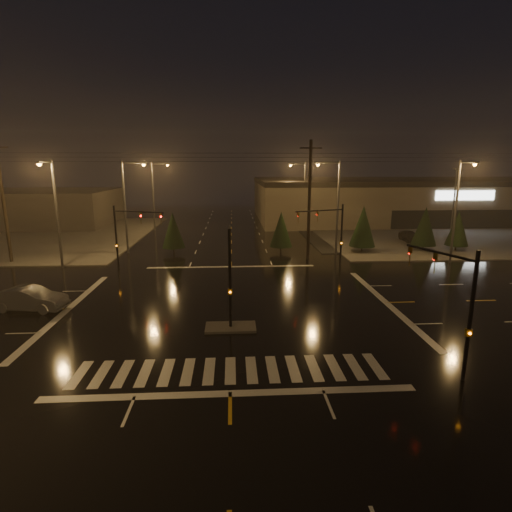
{
  "coord_description": "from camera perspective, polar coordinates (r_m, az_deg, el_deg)",
  "views": [
    {
      "loc": [
        0.19,
        -26.28,
        9.43
      ],
      "look_at": [
        1.88,
        2.25,
        3.0
      ],
      "focal_mm": 28.0,
      "sensor_mm": 36.0,
      "label": 1
    }
  ],
  "objects": [
    {
      "name": "ground",
      "position": [
        27.93,
        -3.62,
        -7.09
      ],
      "size": [
        140.0,
        140.0,
        0.0
      ],
      "primitive_type": "plane",
      "color": "black",
      "rests_on": "ground"
    },
    {
      "name": "sidewalk_ne",
      "position": [
        64.37,
        24.27,
        3.19
      ],
      "size": [
        36.0,
        36.0,
        0.12
      ],
      "primitive_type": "cube",
      "color": "#43413C",
      "rests_on": "ground"
    },
    {
      "name": "sidewalk_nw",
      "position": [
        64.56,
        -31.26,
        2.48
      ],
      "size": [
        36.0,
        36.0,
        0.12
      ],
      "primitive_type": "cube",
      "color": "#43413C",
      "rests_on": "ground"
    },
    {
      "name": "median_island",
      "position": [
        24.17,
        -3.64,
        -10.12
      ],
      "size": [
        3.0,
        1.6,
        0.15
      ],
      "primitive_type": "cube",
      "color": "#43413C",
      "rests_on": "ground"
    },
    {
      "name": "crosswalk",
      "position": [
        19.69,
        -3.68,
        -15.96
      ],
      "size": [
        15.0,
        2.6,
        0.01
      ],
      "primitive_type": "cube",
      "color": "beige",
      "rests_on": "ground"
    },
    {
      "name": "stop_bar_near",
      "position": [
        17.96,
        -3.71,
        -19.01
      ],
      "size": [
        16.0,
        0.5,
        0.01
      ],
      "primitive_type": "cube",
      "color": "beige",
      "rests_on": "ground"
    },
    {
      "name": "stop_bar_far",
      "position": [
        38.46,
        -3.58,
        -1.53
      ],
      "size": [
        16.0,
        0.5,
        0.01
      ],
      "primitive_type": "cube",
      "color": "beige",
      "rests_on": "ground"
    },
    {
      "name": "parking_lot",
      "position": [
        65.16,
        28.98,
        2.8
      ],
      "size": [
        50.0,
        24.0,
        0.08
      ],
      "primitive_type": "cube",
      "color": "black",
      "rests_on": "ground"
    },
    {
      "name": "retail_building",
      "position": [
        80.41,
        22.48,
        7.74
      ],
      "size": [
        60.2,
        28.3,
        7.2
      ],
      "color": "#6C5B4D",
      "rests_on": "ground"
    },
    {
      "name": "commercial_block",
      "position": [
        77.11,
        -30.72,
        5.98
      ],
      "size": [
        30.0,
        18.0,
        5.6
      ],
      "primitive_type": "cube",
      "color": "#3C3635",
      "rests_on": "ground"
    },
    {
      "name": "signal_mast_median",
      "position": [
        23.9,
        -3.76,
        -1.1
      ],
      "size": [
        0.25,
        4.59,
        6.0
      ],
      "color": "black",
      "rests_on": "ground"
    },
    {
      "name": "signal_mast_ne",
      "position": [
        38.01,
        10.84,
        3.92
      ],
      "size": [
        4.84,
        1.86,
        6.0
      ],
      "color": "black",
      "rests_on": "ground"
    },
    {
      "name": "signal_mast_nw",
      "position": [
        38.11,
        -18.12,
        3.54
      ],
      "size": [
        4.84,
        1.86,
        6.0
      ],
      "color": "black",
      "rests_on": "ground"
    },
    {
      "name": "signal_mast_se",
      "position": [
        20.17,
        26.74,
        -5.2
      ],
      "size": [
        1.55,
        3.87,
        6.0
      ],
      "color": "black",
      "rests_on": "ground"
    },
    {
      "name": "streetlight_1",
      "position": [
        45.87,
        -17.9,
        7.54
      ],
      "size": [
        2.77,
        0.32,
        10.0
      ],
      "color": "#38383A",
      "rests_on": "ground"
    },
    {
      "name": "streetlight_2",
      "position": [
        61.46,
        -14.23,
        8.91
      ],
      "size": [
        2.77,
        0.32,
        10.0
      ],
      "color": "#38383A",
      "rests_on": "ground"
    },
    {
      "name": "streetlight_3",
      "position": [
        43.84,
        11.24,
        7.69
      ],
      "size": [
        2.77,
        0.32,
        10.0
      ],
      "color": "#38383A",
      "rests_on": "ground"
    },
    {
      "name": "streetlight_4",
      "position": [
        63.35,
        6.69,
        9.31
      ],
      "size": [
        2.77,
        0.32,
        10.0
      ],
      "color": "#38383A",
      "rests_on": "ground"
    },
    {
      "name": "streetlight_5",
      "position": [
        40.98,
        -26.82,
        6.25
      ],
      "size": [
        0.32,
        2.77,
        10.0
      ],
      "color": "#38383A",
      "rests_on": "ground"
    },
    {
      "name": "streetlight_6",
      "position": [
        43.5,
        26.9,
        6.54
      ],
      "size": [
        0.32,
        2.77,
        10.0
      ],
      "color": "#38383A",
      "rests_on": "ground"
    },
    {
      "name": "utility_pole_0",
      "position": [
        46.11,
        -32.39,
        6.62
      ],
      "size": [
        2.2,
        0.32,
        12.0
      ],
      "color": "black",
      "rests_on": "ground"
    },
    {
      "name": "utility_pole_1",
      "position": [
        41.17,
        7.62,
        7.97
      ],
      "size": [
        2.2,
        0.32,
        12.0
      ],
      "color": "black",
      "rests_on": "ground"
    },
    {
      "name": "conifer_0",
      "position": [
        46.0,
        15.04,
        4.15
      ],
      "size": [
        2.89,
        2.89,
        5.21
      ],
      "color": "black",
      "rests_on": "ground"
    },
    {
      "name": "conifer_1",
      "position": [
        49.03,
        22.98,
        3.96
      ],
      "size": [
        2.75,
        2.75,
        5.0
      ],
      "color": "black",
      "rests_on": "ground"
    },
    {
      "name": "conifer_2",
      "position": [
        50.32,
        26.87,
        3.55
      ],
      "size": [
        2.49,
        2.49,
        4.58
      ],
      "color": "black",
      "rests_on": "ground"
    },
    {
      "name": "conifer_3",
      "position": [
        44.61,
        -11.77,
        3.65
      ],
      "size": [
        2.48,
        2.48,
        4.58
      ],
      "color": "black",
      "rests_on": "ground"
    },
    {
      "name": "conifer_4",
      "position": [
        44.35,
        3.61,
        3.85
      ],
      "size": [
        2.49,
        2.49,
        4.59
      ],
      "color": "black",
      "rests_on": "ground"
    },
    {
      "name": "car_parked",
      "position": [
        54.54,
        21.08,
        2.64
      ],
      "size": [
        1.92,
        4.34,
        1.45
      ],
      "primitive_type": "imported",
      "rotation": [
        0.0,
        0.0,
        -0.05
      ],
      "color": "black",
      "rests_on": "ground"
    },
    {
      "name": "car_crossing",
      "position": [
        30.78,
        -29.6,
        -5.33
      ],
      "size": [
        5.03,
        2.41,
        1.59
      ],
      "primitive_type": "imported",
      "rotation": [
        0.0,
        0.0,
        1.41
      ],
      "color": "slate",
      "rests_on": "ground"
    }
  ]
}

